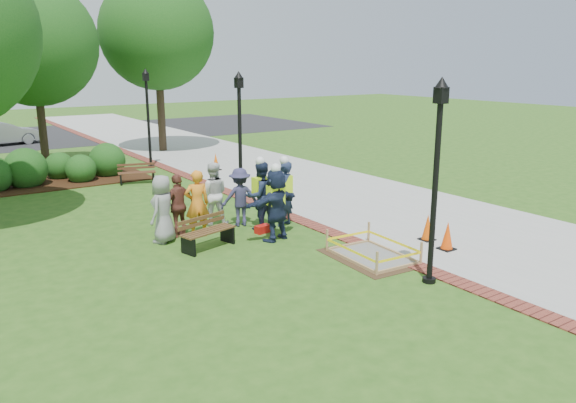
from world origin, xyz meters
TOP-DOWN VIEW (x-y plane):
  - ground at (0.00, 0.00)m, footprint 100.00×100.00m
  - sidewalk at (5.00, 10.00)m, footprint 6.00×60.00m
  - brick_edging at (1.75, 10.00)m, footprint 0.50×60.00m
  - mulch_bed at (-3.00, 12.00)m, footprint 7.00×3.00m
  - parking_lot at (0.00, 27.00)m, footprint 36.00×12.00m
  - wet_concrete_pad at (1.30, -1.18)m, footprint 1.84×2.40m
  - bench_near at (-1.61, 1.64)m, footprint 1.55×0.84m
  - bench_far at (-0.40, 10.11)m, footprint 1.46×0.82m
  - cone_front at (3.20, -1.81)m, footprint 0.37×0.37m
  - cone_back at (3.38, -1.01)m, footprint 0.36×0.36m
  - cone_far at (3.32, 10.82)m, footprint 0.37×0.37m
  - toolbox at (0.21, 1.99)m, footprint 0.46×0.30m
  - lamp_near at (1.25, -3.00)m, footprint 0.28×0.28m
  - lamp_mid at (1.25, 5.00)m, footprint 0.28×0.28m
  - lamp_far at (1.25, 13.00)m, footprint 0.28×0.28m
  - tree_back at (-2.70, 14.83)m, footprint 5.10×5.10m
  - tree_right at (3.55, 17.27)m, footprint 5.67×5.67m
  - shrub_b at (-3.98, 11.91)m, footprint 1.56×1.56m
  - shrub_c at (-2.08, 11.61)m, footprint 1.16×1.16m
  - shrub_d at (-0.87, 12.26)m, footprint 1.45×1.45m
  - shrub_e at (-2.62, 12.75)m, footprint 1.14×1.14m
  - casual_person_a at (-2.32, 2.75)m, footprint 0.66×0.64m
  - casual_person_b at (-1.39, 2.69)m, footprint 0.64×0.48m
  - casual_person_c at (-0.54, 3.46)m, footprint 0.68×0.60m
  - casual_person_d at (-1.79, 2.99)m, footprint 0.61×0.47m
  - casual_person_e at (0.05, 2.94)m, footprint 0.60×0.47m
  - hivis_worker_a at (0.16, 1.27)m, footprint 0.67×0.51m
  - hivis_worker_b at (1.08, 2.25)m, footprint 0.70×0.62m
  - hivis_worker_c at (0.37, 2.36)m, footprint 0.62×0.41m
  - parked_car_b at (-3.04, 24.13)m, footprint 2.63×4.58m

SIDE VIEW (x-z plane):
  - ground at x=0.00m, z-range 0.00..0.00m
  - shrub_b at x=-3.98m, z-range -0.78..0.78m
  - shrub_c at x=-2.08m, z-range -0.58..0.58m
  - shrub_d at x=-0.87m, z-range -0.73..0.73m
  - shrub_e at x=-2.62m, z-range -0.57..0.57m
  - parked_car_b at x=-3.04m, z-range -0.70..0.70m
  - parking_lot at x=0.00m, z-range 0.00..0.01m
  - sidewalk at x=5.00m, z-range 0.00..0.02m
  - brick_edging at x=1.75m, z-range 0.00..0.03m
  - mulch_bed at x=-3.00m, z-range -0.01..0.04m
  - toolbox at x=0.21m, z-range 0.00..0.21m
  - wet_concrete_pad at x=1.30m, z-range -0.04..0.51m
  - bench_far at x=-0.40m, z-range -0.14..0.62m
  - bench_near at x=-1.61m, z-range -0.14..0.65m
  - cone_back at x=3.38m, z-range -0.01..0.69m
  - cone_front at x=3.20m, z-range -0.01..0.72m
  - cone_far at x=3.32m, z-range -0.01..0.72m
  - casual_person_e at x=0.05m, z-range 0.00..1.65m
  - casual_person_d at x=-1.79m, z-range 0.00..1.68m
  - casual_person_a at x=-2.32m, z-range 0.00..1.76m
  - casual_person_b at x=-1.39m, z-range 0.00..1.80m
  - casual_person_c at x=-0.54m, z-range 0.00..1.80m
  - hivis_worker_b at x=1.08m, z-range -0.01..1.99m
  - hivis_worker_a at x=0.16m, z-range -0.02..2.01m
  - hivis_worker_c at x=0.37m, z-range -0.02..2.02m
  - lamp_near at x=1.25m, z-range 0.35..4.61m
  - lamp_mid at x=1.25m, z-range 0.35..4.61m
  - lamp_far at x=1.25m, z-range 0.35..4.61m
  - tree_back at x=-2.70m, z-range 1.35..9.17m
  - tree_right at x=3.55m, z-range 1.53..10.31m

